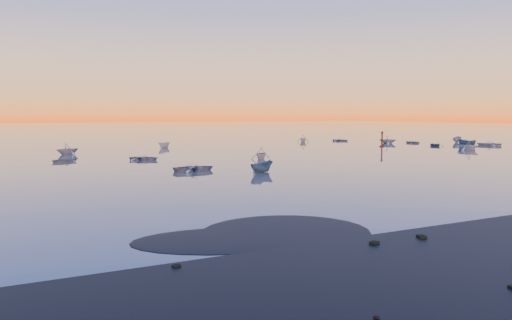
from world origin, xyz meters
TOP-DOWN VIEW (x-y plane):
  - ground at (0.00, 100.00)m, footprint 600.00×600.00m
  - mud_lobes at (0.00, -1.00)m, footprint 140.00×6.00m
  - moored_fleet at (0.00, 53.00)m, footprint 124.00×58.00m
  - boat_near_left at (-11.22, 44.63)m, footprint 3.72×4.15m
  - boat_near_center at (-4.09, 24.00)m, footprint 2.91×3.81m
  - boat_near_right at (44.58, 37.89)m, footprint 4.02×2.55m
  - channel_marker at (37.37, 51.96)m, footprint 0.90×0.90m

SIDE VIEW (x-z plane):
  - ground at x=0.00m, z-range 0.00..0.00m
  - moored_fleet at x=0.00m, z-range -0.60..0.60m
  - boat_near_left at x=-11.22m, z-range -0.50..0.50m
  - boat_near_center at x=-4.09m, z-range -0.61..0.61m
  - boat_near_right at x=44.58m, z-range -0.65..0.65m
  - mud_lobes at x=0.00m, z-range -0.03..0.05m
  - channel_marker at x=37.37m, z-range -0.34..2.86m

